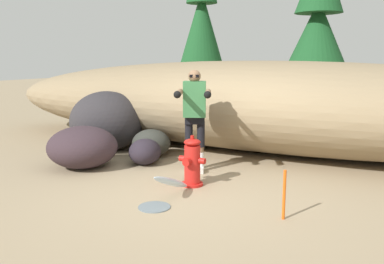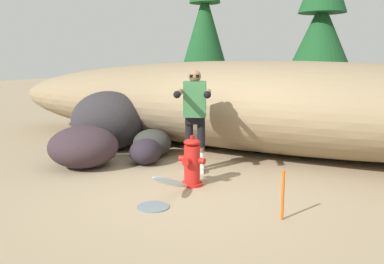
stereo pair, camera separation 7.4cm
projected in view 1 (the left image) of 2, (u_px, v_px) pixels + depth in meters
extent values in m
cube|color=#998466|center=(190.00, 193.00, 5.80)|extent=(56.00, 56.00, 0.04)
ellipsoid|color=#897556|center=(262.00, 106.00, 8.39)|extent=(13.43, 3.20, 1.83)
cylinder|color=red|center=(192.00, 184.00, 6.10)|extent=(0.32, 0.32, 0.04)
cylinder|color=red|center=(192.00, 164.00, 6.05)|extent=(0.24, 0.24, 0.57)
ellipsoid|color=red|center=(192.00, 142.00, 5.99)|extent=(0.25, 0.25, 0.10)
cylinder|color=red|center=(192.00, 137.00, 5.97)|extent=(0.06, 0.06, 0.05)
cylinder|color=red|center=(183.00, 158.00, 6.11)|extent=(0.09, 0.09, 0.09)
cylinder|color=red|center=(202.00, 161.00, 5.96)|extent=(0.09, 0.09, 0.09)
cylinder|color=red|center=(187.00, 162.00, 5.89)|extent=(0.11, 0.09, 0.11)
ellipsoid|color=silver|center=(172.00, 182.00, 5.54)|extent=(0.10, 0.92, 0.45)
cylinder|color=slate|center=(154.00, 207.00, 5.19)|extent=(0.41, 0.41, 0.01)
cube|color=beige|center=(201.00, 169.00, 6.80)|extent=(0.20, 0.28, 0.09)
cylinder|color=white|center=(201.00, 159.00, 6.83)|extent=(0.10, 0.10, 0.24)
cylinder|color=brown|center=(201.00, 149.00, 6.80)|extent=(0.10, 0.10, 0.09)
cylinder|color=black|center=(201.00, 134.00, 6.75)|extent=(0.13, 0.13, 0.42)
cube|color=beige|center=(189.00, 169.00, 6.81)|extent=(0.20, 0.28, 0.09)
cylinder|color=white|center=(189.00, 159.00, 6.84)|extent=(0.10, 0.10, 0.24)
cylinder|color=brown|center=(189.00, 149.00, 6.81)|extent=(0.10, 0.10, 0.09)
cylinder|color=black|center=(189.00, 134.00, 6.77)|extent=(0.13, 0.13, 0.42)
cube|color=black|center=(195.00, 119.00, 6.71)|extent=(0.37, 0.31, 0.16)
cube|color=#336B3D|center=(195.00, 99.00, 6.54)|extent=(0.43, 0.37, 0.58)
cube|color=#511E19|center=(195.00, 96.00, 6.73)|extent=(0.32, 0.26, 0.40)
sphere|color=brown|center=(195.00, 76.00, 6.45)|extent=(0.20, 0.20, 0.20)
cube|color=black|center=(194.00, 76.00, 6.37)|extent=(0.14, 0.08, 0.04)
cylinder|color=brown|center=(208.00, 93.00, 6.14)|extent=(0.32, 0.57, 0.09)
sphere|color=black|center=(208.00, 95.00, 5.88)|extent=(0.11, 0.11, 0.11)
cylinder|color=brown|center=(179.00, 93.00, 6.17)|extent=(0.32, 0.57, 0.09)
sphere|color=black|center=(177.00, 95.00, 5.90)|extent=(0.11, 0.11, 0.11)
ellipsoid|color=#35272D|center=(83.00, 147.00, 7.03)|extent=(1.63, 1.61, 0.73)
ellipsoid|color=#2E2C2F|center=(107.00, 121.00, 8.32)|extent=(2.03, 2.03, 1.22)
ellipsoid|color=#2F312B|center=(151.00, 143.00, 7.83)|extent=(0.95, 0.94, 0.53)
ellipsoid|color=#272129|center=(145.00, 152.00, 7.28)|extent=(0.78, 0.84, 0.46)
cylinder|color=#47331E|center=(201.00, 89.00, 15.93)|extent=(0.22, 0.22, 1.39)
cone|color=#194C23|center=(202.00, 31.00, 15.53)|extent=(1.82, 1.82, 3.05)
cylinder|color=#47331E|center=(314.00, 95.00, 15.48)|extent=(0.32, 0.32, 1.01)
cone|color=#194C23|center=(317.00, 41.00, 15.13)|extent=(2.69, 2.69, 3.00)
cylinder|color=#E55914|center=(284.00, 195.00, 4.77)|extent=(0.04, 0.04, 0.60)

